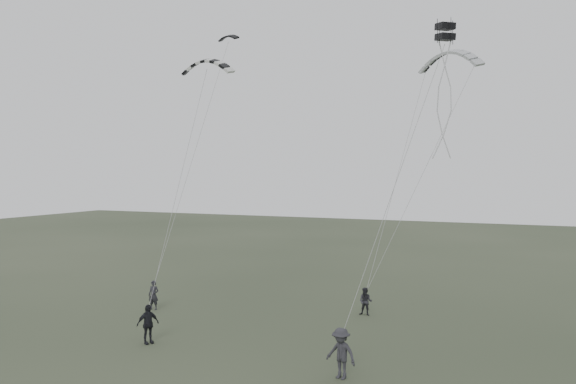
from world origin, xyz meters
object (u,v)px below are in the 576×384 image
at_px(flyer_center, 148,324).
at_px(kite_dark_small, 228,36).
at_px(flyer_left, 154,295).
at_px(kite_box, 445,32).
at_px(kite_pale_large, 450,52).
at_px(kite_striped, 207,61).
at_px(flyer_right, 366,301).
at_px(flyer_far, 341,353).

distance_m(flyer_center, kite_dark_small, 21.41).
relative_size(flyer_left, kite_box, 2.32).
xyz_separation_m(kite_pale_large, kite_striped, (-12.20, -8.25, -1.07)).
distance_m(kite_pale_large, kite_striped, 14.77).
distance_m(flyer_right, flyer_far, 9.69).
xyz_separation_m(kite_striped, kite_box, (13.50, -2.96, -0.39)).
height_order(flyer_right, flyer_center, flyer_center).
bearing_deg(kite_dark_small, kite_pale_large, 17.01).
bearing_deg(flyer_right, flyer_far, -78.49).
relative_size(flyer_far, kite_striped, 0.65).
relative_size(flyer_right, kite_striped, 0.51).
xyz_separation_m(flyer_far, kite_pale_large, (1.82, 15.60, 14.24)).
bearing_deg(kite_pale_large, kite_box, -64.90).
relative_size(flyer_left, kite_pale_large, 0.41).
bearing_deg(kite_striped, flyer_center, -90.93).
xyz_separation_m(flyer_left, kite_dark_small, (0.36, 8.09, 16.42)).
xyz_separation_m(flyer_far, kite_striped, (-10.38, 7.35, 13.18)).
relative_size(flyer_center, kite_pale_large, 0.45).
relative_size(kite_striped, kite_box, 4.16).
xyz_separation_m(flyer_right, kite_pale_large, (3.53, 6.06, 14.45)).
bearing_deg(kite_dark_small, flyer_left, -81.55).
xyz_separation_m(flyer_right, kite_box, (4.82, -5.16, 12.99)).
bearing_deg(flyer_center, kite_dark_small, 42.57).
bearing_deg(kite_striped, kite_pale_large, 25.36).
bearing_deg(kite_box, flyer_left, 135.55).
bearing_deg(kite_pale_large, kite_striped, -127.42).
height_order(flyer_left, kite_dark_small, kite_dark_small).
bearing_deg(flyer_left, flyer_center, -65.71).
relative_size(flyer_center, flyer_far, 0.93).
height_order(flyer_right, flyer_far, flyer_far).
distance_m(kite_pale_large, kite_box, 11.39).
bearing_deg(kite_box, flyer_center, 157.68).
bearing_deg(flyer_left, kite_box, -15.99).
height_order(flyer_right, kite_box, kite_box).
xyz_separation_m(flyer_left, flyer_center, (3.69, -5.33, 0.07)).
xyz_separation_m(flyer_right, kite_dark_small, (-11.09, 4.52, 16.49)).
xyz_separation_m(flyer_left, kite_box, (16.28, -1.58, 12.92)).
bearing_deg(flyer_center, kite_striped, 36.39).
height_order(flyer_left, flyer_center, flyer_center).
distance_m(flyer_left, flyer_center, 6.49).
relative_size(flyer_left, flyer_center, 0.92).
relative_size(flyer_right, flyer_far, 0.79).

